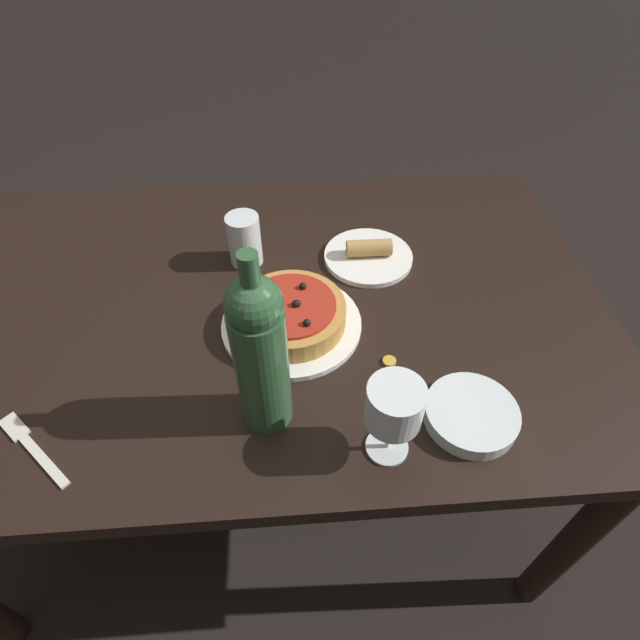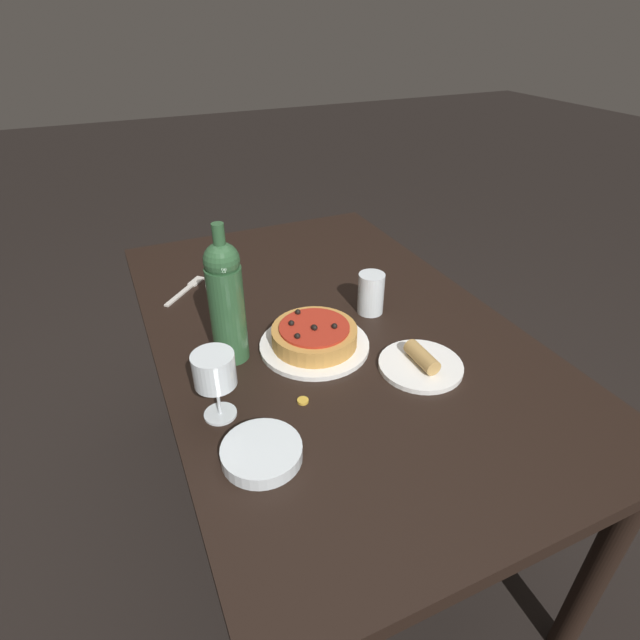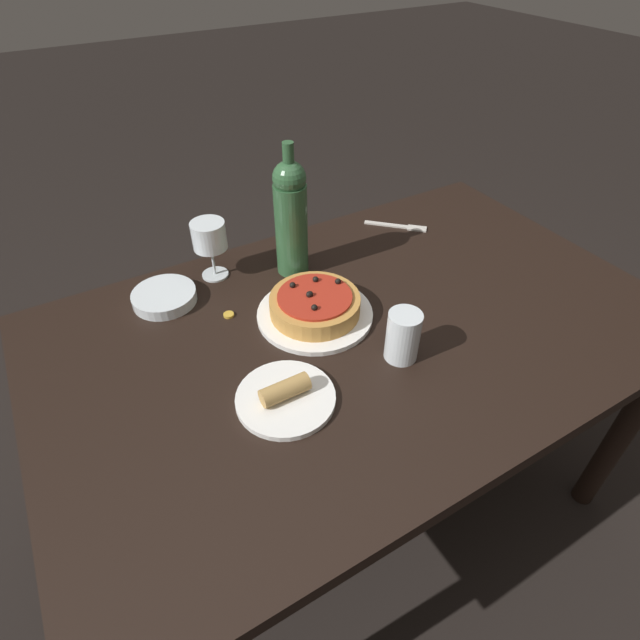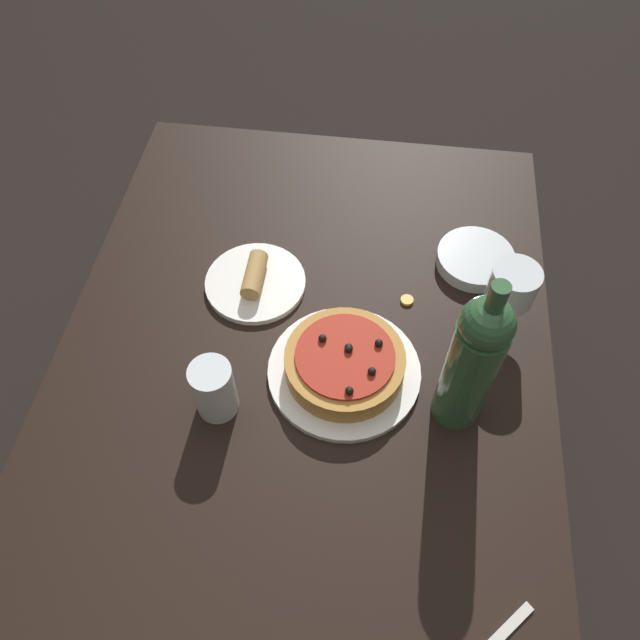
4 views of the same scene
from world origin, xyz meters
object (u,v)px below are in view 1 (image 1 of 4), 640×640
at_px(pizza, 291,313).
at_px(wine_bottle, 260,353).
at_px(wine_glass, 394,407).
at_px(side_bowl, 471,414).
at_px(dinner_plate, 292,324).
at_px(bottle_cap, 389,361).
at_px(water_cup, 245,240).
at_px(fork, 30,445).
at_px(dining_table, 257,330).
at_px(side_plate, 368,255).

distance_m(pizza, wine_bottle, 0.23).
bearing_deg(wine_glass, side_bowl, -163.85).
xyz_separation_m(pizza, side_bowl, (-0.28, 0.22, -0.02)).
height_order(dinner_plate, bottle_cap, dinner_plate).
bearing_deg(water_cup, wine_bottle, 96.58).
relative_size(dinner_plate, wine_bottle, 0.80).
height_order(wine_bottle, fork, wine_bottle).
xyz_separation_m(wine_bottle, bottle_cap, (-0.21, -0.09, -0.15)).
height_order(pizza, bottle_cap, pizza).
distance_m(water_cup, fork, 0.53).
xyz_separation_m(dinner_plate, wine_glass, (-0.14, 0.27, 0.10)).
relative_size(wine_glass, fork, 1.05).
xyz_separation_m(pizza, wine_bottle, (0.04, 0.19, 0.12)).
distance_m(wine_bottle, water_cup, 0.40).
relative_size(pizza, side_bowl, 1.37).
bearing_deg(wine_bottle, bottle_cap, -157.17).
xyz_separation_m(water_cup, fork, (0.32, 0.42, -0.05)).
xyz_separation_m(dining_table, side_bowl, (-0.35, 0.30, 0.10)).
relative_size(dining_table, bottle_cap, 58.16).
xyz_separation_m(dining_table, wine_bottle, (-0.03, 0.27, 0.24)).
relative_size(fork, side_plate, 0.75).
bearing_deg(dinner_plate, pizza, 73.15).
bearing_deg(pizza, side_bowl, 141.05).
height_order(wine_glass, water_cup, wine_glass).
bearing_deg(wine_glass, fork, -4.44).
height_order(dining_table, dinner_plate, dinner_plate).
height_order(dining_table, pizza, pizza).
xyz_separation_m(dining_table, side_plate, (-0.25, -0.11, 0.10)).
height_order(water_cup, side_plate, water_cup).
bearing_deg(water_cup, wine_glass, 115.91).
xyz_separation_m(wine_bottle, side_plate, (-0.22, -0.38, -0.14)).
relative_size(water_cup, side_bowl, 0.75).
bearing_deg(side_plate, dining_table, 24.65).
bearing_deg(side_bowl, dining_table, -40.47).
relative_size(dining_table, side_plate, 7.32).
bearing_deg(bottle_cap, wine_bottle, 22.83).
xyz_separation_m(dining_table, pizza, (-0.07, 0.08, 0.12)).
distance_m(dining_table, side_plate, 0.29).
relative_size(wine_bottle, water_cup, 2.96).
bearing_deg(wine_glass, water_cup, -64.09).
bearing_deg(wine_bottle, wine_glass, 157.31).
bearing_deg(pizza, wine_glass, 117.33).
xyz_separation_m(water_cup, side_plate, (-0.26, 0.01, -0.04)).
relative_size(wine_bottle, fork, 2.31).
relative_size(dinner_plate, side_plate, 1.38).
height_order(side_bowl, bottle_cap, side_bowl).
relative_size(dinner_plate, pizza, 1.29).
xyz_separation_m(dinner_plate, side_plate, (-0.17, -0.19, 0.01)).
xyz_separation_m(dining_table, fork, (0.34, 0.30, 0.09)).
xyz_separation_m(dinner_plate, wine_bottle, (0.04, 0.19, 0.14)).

